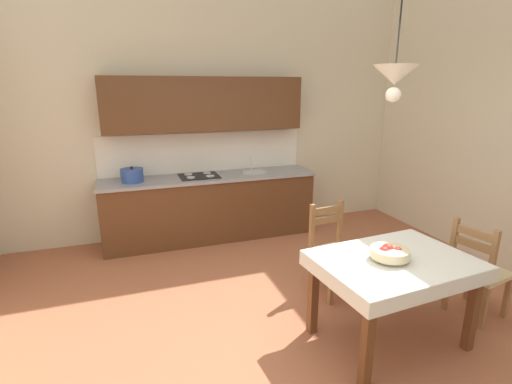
{
  "coord_description": "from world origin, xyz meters",
  "views": [
    {
      "loc": [
        -1.24,
        -2.56,
        2.08
      ],
      "look_at": [
        0.01,
        1.01,
        1.03
      ],
      "focal_mm": 26.75,
      "sensor_mm": 36.0,
      "label": 1
    }
  ],
  "objects_px": {
    "dining_chair_kitchen_side": "(333,251)",
    "pendant_lamp": "(395,76)",
    "fruit_bowl": "(390,253)",
    "kitchen_cabinetry": "(209,178)",
    "dining_chair_window_side": "(477,272)",
    "dining_table": "(393,274)"
  },
  "relations": [
    {
      "from": "dining_table",
      "to": "dining_chair_window_side",
      "type": "xyz_separation_m",
      "value": [
        0.99,
        0.05,
        -0.17
      ]
    },
    {
      "from": "dining_chair_window_side",
      "to": "dining_chair_kitchen_side",
      "type": "bearing_deg",
      "value": 140.58
    },
    {
      "from": "dining_chair_window_side",
      "to": "pendant_lamp",
      "type": "relative_size",
      "value": 1.16
    },
    {
      "from": "dining_table",
      "to": "pendant_lamp",
      "type": "bearing_deg",
      "value": 129.51
    },
    {
      "from": "kitchen_cabinetry",
      "to": "dining_chair_kitchen_side",
      "type": "height_order",
      "value": "kitchen_cabinetry"
    },
    {
      "from": "kitchen_cabinetry",
      "to": "pendant_lamp",
      "type": "relative_size",
      "value": 3.6
    },
    {
      "from": "dining_chair_window_side",
      "to": "fruit_bowl",
      "type": "relative_size",
      "value": 3.1
    },
    {
      "from": "fruit_bowl",
      "to": "pendant_lamp",
      "type": "xyz_separation_m",
      "value": [
        -0.02,
        0.11,
        1.33
      ]
    },
    {
      "from": "dining_chair_kitchen_side",
      "to": "pendant_lamp",
      "type": "xyz_separation_m",
      "value": [
        -0.06,
        -0.79,
        1.7
      ]
    },
    {
      "from": "kitchen_cabinetry",
      "to": "pendant_lamp",
      "type": "distance_m",
      "value": 3.07
    },
    {
      "from": "dining_chair_window_side",
      "to": "pendant_lamp",
      "type": "bearing_deg",
      "value": 177.46
    },
    {
      "from": "kitchen_cabinetry",
      "to": "dining_chair_kitchen_side",
      "type": "relative_size",
      "value": 3.12
    },
    {
      "from": "dining_table",
      "to": "dining_chair_kitchen_side",
      "type": "bearing_deg",
      "value": 91.33
    },
    {
      "from": "fruit_bowl",
      "to": "kitchen_cabinetry",
      "type": "bearing_deg",
      "value": 106.77
    },
    {
      "from": "dining_chair_window_side",
      "to": "dining_chair_kitchen_side",
      "type": "height_order",
      "value": "same"
    },
    {
      "from": "fruit_bowl",
      "to": "dining_chair_kitchen_side",
      "type": "bearing_deg",
      "value": 87.5
    },
    {
      "from": "pendant_lamp",
      "to": "kitchen_cabinetry",
      "type": "bearing_deg",
      "value": 106.94
    },
    {
      "from": "dining_chair_window_side",
      "to": "kitchen_cabinetry",
      "type": "bearing_deg",
      "value": 124.8
    },
    {
      "from": "kitchen_cabinetry",
      "to": "dining_chair_kitchen_side",
      "type": "distance_m",
      "value": 2.12
    },
    {
      "from": "fruit_bowl",
      "to": "dining_chair_window_side",
      "type": "bearing_deg",
      "value": 3.13
    },
    {
      "from": "kitchen_cabinetry",
      "to": "dining_chair_window_side",
      "type": "bearing_deg",
      "value": -55.2
    },
    {
      "from": "kitchen_cabinetry",
      "to": "dining_table",
      "type": "distance_m",
      "value": 2.92
    }
  ]
}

